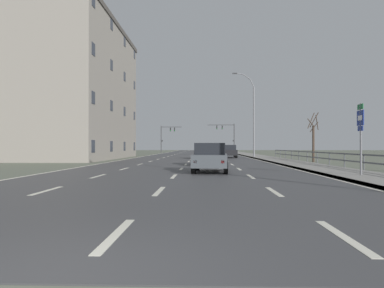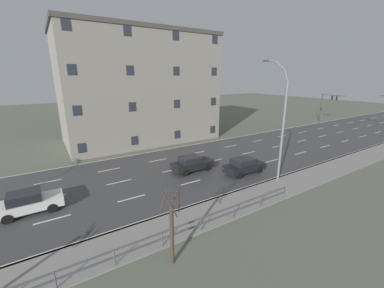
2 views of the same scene
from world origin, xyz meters
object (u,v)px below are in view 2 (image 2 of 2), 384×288
Objects in this scene: traffic_signal_left at (327,103)px; car_far_right at (244,166)px; brick_building at (139,88)px; car_near_right at (29,202)px; street_lamp_midground at (281,126)px; car_mid_centre at (192,164)px.

car_far_right is at bearing -71.62° from traffic_signal_left.
traffic_signal_left is 38.05m from brick_building.
car_far_right is 0.19× the size of brick_building.
car_near_right is 1.00× the size of car_far_right.
brick_building is (-21.50, -4.59, 2.46)m from street_lamp_midground.
car_near_right and car_mid_centre have the same top height.
traffic_signal_left reaches higher than car_near_right.
street_lamp_midground is 9.16m from car_mid_centre.
car_near_right is 1.00× the size of car_mid_centre.
car_mid_centre is at bearing -140.45° from street_lamp_midground.
traffic_signal_left is at bearing 108.16° from car_far_right.
car_mid_centre is (-0.44, 13.63, 0.00)m from car_near_right.
street_lamp_midground reaches higher than car_far_right.
car_near_right is 13.64m from car_mid_centre.
brick_building is at bearing 137.62° from car_near_right.
car_far_right is (3.20, 4.01, 0.00)m from car_mid_centre.
brick_building is (-15.29, 0.54, 6.82)m from car_mid_centre.
street_lamp_midground is 22.12m from brick_building.
car_mid_centre is at bearing -2.02° from brick_building.
traffic_signal_left is 35.66m from car_far_right.
car_near_right and car_far_right have the same top height.
street_lamp_midground is 0.50× the size of brick_building.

